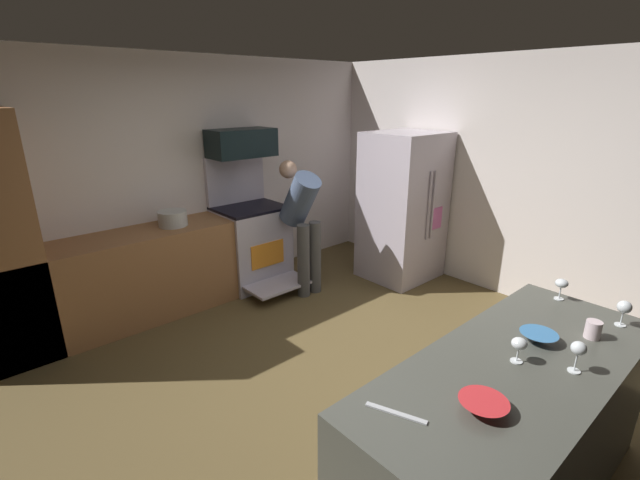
{
  "coord_description": "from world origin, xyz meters",
  "views": [
    {
      "loc": [
        -2.13,
        -2.25,
        2.21
      ],
      "look_at": [
        0.13,
        0.3,
        1.05
      ],
      "focal_mm": 24.48,
      "sensor_mm": 36.0,
      "label": 1
    }
  ],
  "objects_px": {
    "mixing_bowl_small": "(538,337)",
    "wine_glass_extra": "(624,308)",
    "microwave": "(242,143)",
    "wine_glass_mid": "(578,350)",
    "refrigerator": "(403,207)",
    "stock_pot": "(173,218)",
    "mixing_bowl_large": "(483,406)",
    "wine_glass_far": "(562,284)",
    "person_cook": "(302,218)",
    "oven_range": "(252,243)",
    "mug_coffee": "(593,330)",
    "wine_glass_near": "(519,345)"
  },
  "relations": [
    {
      "from": "refrigerator",
      "to": "wine_glass_extra",
      "type": "relative_size",
      "value": 11.22
    },
    {
      "from": "mixing_bowl_large",
      "to": "wine_glass_far",
      "type": "xyz_separation_m",
      "value": [
        1.38,
        0.21,
        0.08
      ]
    },
    {
      "from": "wine_glass_near",
      "to": "stock_pot",
      "type": "relative_size",
      "value": 0.47
    },
    {
      "from": "wine_glass_extra",
      "to": "wine_glass_far",
      "type": "bearing_deg",
      "value": 76.54
    },
    {
      "from": "microwave",
      "to": "wine_glass_mid",
      "type": "height_order",
      "value": "microwave"
    },
    {
      "from": "oven_range",
      "to": "refrigerator",
      "type": "bearing_deg",
      "value": -34.53
    },
    {
      "from": "microwave",
      "to": "wine_glass_mid",
      "type": "xyz_separation_m",
      "value": [
        -0.49,
        -3.77,
        -0.64
      ]
    },
    {
      "from": "person_cook",
      "to": "oven_range",
      "type": "bearing_deg",
      "value": 117.93
    },
    {
      "from": "person_cook",
      "to": "stock_pot",
      "type": "distance_m",
      "value": 1.37
    },
    {
      "from": "mixing_bowl_small",
      "to": "wine_glass_mid",
      "type": "height_order",
      "value": "wine_glass_mid"
    },
    {
      "from": "mug_coffee",
      "to": "stock_pot",
      "type": "relative_size",
      "value": 0.35
    },
    {
      "from": "person_cook",
      "to": "mug_coffee",
      "type": "distance_m",
      "value": 3.07
    },
    {
      "from": "stock_pot",
      "to": "wine_glass_mid",
      "type": "bearing_deg",
      "value": -83.42
    },
    {
      "from": "person_cook",
      "to": "mixing_bowl_small",
      "type": "distance_m",
      "value": 2.93
    },
    {
      "from": "person_cook",
      "to": "wine_glass_mid",
      "type": "xyz_separation_m",
      "value": [
        -0.8,
        -3.1,
        0.15
      ]
    },
    {
      "from": "microwave",
      "to": "wine_glass_mid",
      "type": "relative_size",
      "value": 4.46
    },
    {
      "from": "wine_glass_far",
      "to": "mug_coffee",
      "type": "distance_m",
      "value": 0.49
    },
    {
      "from": "wine_glass_near",
      "to": "wine_glass_far",
      "type": "distance_m",
      "value": 0.92
    },
    {
      "from": "refrigerator",
      "to": "wine_glass_extra",
      "type": "xyz_separation_m",
      "value": [
        -1.32,
        -2.65,
        0.13
      ]
    },
    {
      "from": "refrigerator",
      "to": "mixing_bowl_large",
      "type": "distance_m",
      "value": 3.6
    },
    {
      "from": "microwave",
      "to": "refrigerator",
      "type": "bearing_deg",
      "value": -36.91
    },
    {
      "from": "mixing_bowl_small",
      "to": "wine_glass_mid",
      "type": "distance_m",
      "value": 0.3
    },
    {
      "from": "wine_glass_mid",
      "to": "wine_glass_far",
      "type": "relative_size",
      "value": 1.15
    },
    {
      "from": "oven_range",
      "to": "microwave",
      "type": "relative_size",
      "value": 2.04
    },
    {
      "from": "wine_glass_mid",
      "to": "refrigerator",
      "type": "bearing_deg",
      "value": 52.76
    },
    {
      "from": "refrigerator",
      "to": "wine_glass_mid",
      "type": "distance_m",
      "value": 3.32
    },
    {
      "from": "wine_glass_mid",
      "to": "microwave",
      "type": "bearing_deg",
      "value": 82.55
    },
    {
      "from": "microwave",
      "to": "mug_coffee",
      "type": "bearing_deg",
      "value": -91.28
    },
    {
      "from": "microwave",
      "to": "mixing_bowl_large",
      "type": "height_order",
      "value": "microwave"
    },
    {
      "from": "stock_pot",
      "to": "refrigerator",
      "type": "bearing_deg",
      "value": -23.47
    },
    {
      "from": "wine_glass_mid",
      "to": "stock_pot",
      "type": "height_order",
      "value": "wine_glass_mid"
    },
    {
      "from": "oven_range",
      "to": "wine_glass_far",
      "type": "bearing_deg",
      "value": -85.06
    },
    {
      "from": "wine_glass_near",
      "to": "stock_pot",
      "type": "xyz_separation_m",
      "value": [
        -0.29,
        3.47,
        -0.02
      ]
    },
    {
      "from": "mixing_bowl_large",
      "to": "wine_glass_mid",
      "type": "xyz_separation_m",
      "value": [
        0.6,
        -0.16,
        0.1
      ]
    },
    {
      "from": "mixing_bowl_small",
      "to": "wine_glass_extra",
      "type": "distance_m",
      "value": 0.6
    },
    {
      "from": "oven_range",
      "to": "wine_glass_extra",
      "type": "height_order",
      "value": "oven_range"
    },
    {
      "from": "oven_range",
      "to": "wine_glass_far",
      "type": "xyz_separation_m",
      "value": [
        0.29,
        -3.31,
        0.5
      ]
    },
    {
      "from": "wine_glass_far",
      "to": "mixing_bowl_large",
      "type": "bearing_deg",
      "value": -171.19
    },
    {
      "from": "oven_range",
      "to": "wine_glass_extra",
      "type": "relative_size",
      "value": 9.56
    },
    {
      "from": "microwave",
      "to": "mixing_bowl_large",
      "type": "distance_m",
      "value": 3.85
    },
    {
      "from": "microwave",
      "to": "person_cook",
      "type": "height_order",
      "value": "microwave"
    },
    {
      "from": "mixing_bowl_small",
      "to": "oven_range",
      "type": "bearing_deg",
      "value": 84.23
    },
    {
      "from": "microwave",
      "to": "wine_glass_far",
      "type": "relative_size",
      "value": 5.12
    },
    {
      "from": "mixing_bowl_large",
      "to": "wine_glass_near",
      "type": "distance_m",
      "value": 0.48
    },
    {
      "from": "wine_glass_near",
      "to": "stock_pot",
      "type": "bearing_deg",
      "value": 94.85
    },
    {
      "from": "oven_range",
      "to": "microwave",
      "type": "xyz_separation_m",
      "value": [
        0.0,
        0.1,
        1.16
      ]
    },
    {
      "from": "oven_range",
      "to": "wine_glass_mid",
      "type": "bearing_deg",
      "value": -97.64
    },
    {
      "from": "person_cook",
      "to": "mixing_bowl_large",
      "type": "bearing_deg",
      "value": -115.49
    },
    {
      "from": "oven_range",
      "to": "refrigerator",
      "type": "xyz_separation_m",
      "value": [
        1.51,
        -1.04,
        0.38
      ]
    },
    {
      "from": "wine_glass_near",
      "to": "wine_glass_far",
      "type": "relative_size",
      "value": 0.95
    }
  ]
}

